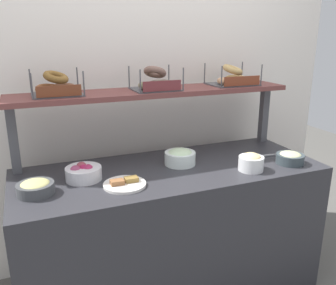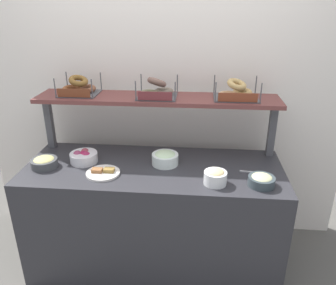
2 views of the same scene
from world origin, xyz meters
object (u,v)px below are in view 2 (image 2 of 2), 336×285
(bowl_egg_salad, at_px, (215,176))
(serving_plate_white, at_px, (103,173))
(bowl_beet_salad, at_px, (84,157))
(serving_spoon_near_plate, at_px, (258,173))
(bowl_scallion_spread, at_px, (165,158))
(bagel_basket_sesame, at_px, (236,92))
(bagel_basket_poppy, at_px, (157,91))
(bagel_basket_cinnamon_raisin, at_px, (79,88))
(bowl_hummus, at_px, (44,162))
(bowl_tuna_salad, at_px, (261,180))

(bowl_egg_salad, height_order, serving_plate_white, bowl_egg_salad)
(bowl_beet_salad, bearing_deg, serving_spoon_near_plate, -3.05)
(bowl_scallion_spread, height_order, bagel_basket_sesame, bagel_basket_sesame)
(bowl_egg_salad, height_order, bagel_basket_poppy, bagel_basket_poppy)
(bowl_egg_salad, distance_m, bagel_basket_sesame, 0.65)
(bowl_scallion_spread, bearing_deg, bagel_basket_cinnamon_raisin, 160.20)
(bagel_basket_cinnamon_raisin, height_order, bagel_basket_poppy, bagel_basket_poppy)
(bagel_basket_cinnamon_raisin, bearing_deg, bagel_basket_poppy, -2.77)
(serving_spoon_near_plate, xyz_separation_m, bagel_basket_poppy, (-0.71, 0.29, 0.47))
(bowl_hummus, distance_m, bagel_basket_poppy, 0.94)
(serving_spoon_near_plate, bearing_deg, bowl_egg_salad, -151.17)
(serving_spoon_near_plate, bearing_deg, bowl_hummus, -178.71)
(bowl_egg_salad, distance_m, serving_plate_white, 0.75)
(bowl_hummus, bearing_deg, bowl_scallion_spread, 7.98)
(bowl_tuna_salad, xyz_separation_m, bagel_basket_sesame, (-0.15, 0.46, 0.44))
(bagel_basket_cinnamon_raisin, xyz_separation_m, bagel_basket_poppy, (0.59, -0.03, 0.00))
(bowl_beet_salad, distance_m, bagel_basket_cinnamon_raisin, 0.51)
(bowl_scallion_spread, distance_m, bagel_basket_cinnamon_raisin, 0.82)
(bowl_tuna_salad, distance_m, bowl_beet_salad, 1.24)
(bagel_basket_cinnamon_raisin, bearing_deg, bowl_scallion_spread, -19.80)
(bowl_egg_salad, relative_size, bagel_basket_poppy, 0.50)
(bowl_tuna_salad, bearing_deg, bagel_basket_sesame, 107.83)
(bowl_egg_salad, xyz_separation_m, bowl_tuna_salad, (0.29, 0.01, -0.02))
(bowl_egg_salad, relative_size, bagel_basket_cinnamon_raisin, 0.52)
(serving_plate_white, xyz_separation_m, bagel_basket_sesame, (0.88, 0.41, 0.46))
(serving_plate_white, height_order, bagel_basket_cinnamon_raisin, bagel_basket_cinnamon_raisin)
(bowl_hummus, xyz_separation_m, serving_spoon_near_plate, (1.47, 0.03, -0.03))
(bowl_beet_salad, height_order, serving_plate_white, bowl_beet_salad)
(bowl_egg_salad, height_order, bagel_basket_cinnamon_raisin, bagel_basket_cinnamon_raisin)
(bowl_hummus, height_order, bowl_scallion_spread, bowl_scallion_spread)
(bowl_hummus, bearing_deg, bowl_tuna_salad, -4.77)
(serving_plate_white, distance_m, bagel_basket_cinnamon_raisin, 0.68)
(bowl_scallion_spread, height_order, serving_spoon_near_plate, bowl_scallion_spread)
(serving_spoon_near_plate, xyz_separation_m, bagel_basket_sesame, (-0.15, 0.31, 0.47))
(bowl_egg_salad, xyz_separation_m, bowl_beet_salad, (-0.93, 0.23, -0.01))
(bowl_beet_salad, bearing_deg, bowl_egg_salad, -13.69)
(bowl_tuna_salad, xyz_separation_m, bagel_basket_cinnamon_raisin, (-1.29, 0.48, 0.44))
(bowl_scallion_spread, bearing_deg, bowl_beet_salad, -178.15)
(bowl_tuna_salad, xyz_separation_m, serving_spoon_near_plate, (0.00, 0.16, -0.03))
(serving_plate_white, bearing_deg, bowl_beet_salad, 138.08)
(bowl_scallion_spread, height_order, serving_plate_white, bowl_scallion_spread)
(bagel_basket_cinnamon_raisin, relative_size, bagel_basket_poppy, 0.96)
(bowl_scallion_spread, bearing_deg, bagel_basket_sesame, 25.03)
(serving_plate_white, xyz_separation_m, bagel_basket_cinnamon_raisin, (-0.26, 0.42, 0.47))
(bowl_beet_salad, relative_size, serving_plate_white, 0.86)
(bowl_egg_salad, distance_m, bagel_basket_cinnamon_raisin, 1.19)
(bowl_beet_salad, relative_size, bagel_basket_poppy, 0.67)
(bowl_beet_salad, relative_size, serving_spoon_near_plate, 1.08)
(bowl_scallion_spread, height_order, bagel_basket_cinnamon_raisin, bagel_basket_cinnamon_raisin)
(serving_plate_white, bearing_deg, bowl_scallion_spread, 24.87)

